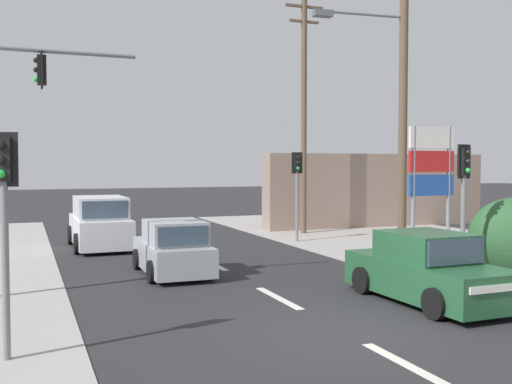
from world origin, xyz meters
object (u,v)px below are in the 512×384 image
Objects in this scene: pedestal_signal_right_kerb at (464,191)px; traffic_signal_mast at (1,131)px; shopping_plaza_sign at (431,167)px; hatchback_kerbside_parked at (173,249)px; pedestal_signal_left_kerb at (4,206)px; suv_oncoming_near at (100,224)px; pedestal_signal_far_median at (297,181)px; utility_pole_background_right at (304,110)px; sedan_oncoming_mid at (427,271)px; utility_pole_midground_right at (399,82)px.

traffic_signal_mast is at bearing 164.42° from pedestal_signal_right_kerb.
hatchback_kerbside_parked is (-11.33, -3.43, -2.28)m from shopping_plaza_sign.
pedestal_signal_right_kerb is 0.77× the size of shopping_plaza_sign.
traffic_signal_mast is 16.42m from shopping_plaza_sign.
pedestal_signal_left_kerb reaches higher than suv_oncoming_near.
traffic_signal_mast reaches higher than pedestal_signal_right_kerb.
traffic_signal_mast reaches higher than pedestal_signal_left_kerb.
traffic_signal_mast is at bearing -147.73° from pedestal_signal_far_median.
traffic_signal_mast is 11.07m from pedestal_signal_right_kerb.
utility_pole_background_right is 14.31m from sedan_oncoming_mid.
traffic_signal_mast is at bearing -142.70° from utility_pole_background_right.
utility_pole_midground_right is 8.90m from utility_pole_background_right.
pedestal_signal_right_kerb is (-0.39, -3.32, -3.12)m from utility_pole_midground_right.
pedestal_signal_far_median is at bearing 160.70° from shopping_plaza_sign.
shopping_plaza_sign is (4.68, 4.52, -2.56)m from utility_pole_midground_right.
pedestal_signal_right_kerb is 13.15m from suv_oncoming_near.
pedestal_signal_left_kerb is 7.73m from hatchback_kerbside_parked.
utility_pole_midground_right is 12.38m from pedestal_signal_left_kerb.
pedestal_signal_far_median is (10.57, 6.68, -1.42)m from traffic_signal_mast.
shopping_plaza_sign is 1.08× the size of sedan_oncoming_mid.
utility_pole_midground_right is at bearing 25.75° from pedestal_signal_left_kerb.
pedestal_signal_right_kerb is at bearing 10.26° from pedestal_signal_left_kerb.
sedan_oncoming_mid is at bearing -104.09° from utility_pole_background_right.
utility_pole_background_right is at bearing 75.91° from sedan_oncoming_mid.
pedestal_signal_right_kerb is (10.57, -2.95, -1.42)m from traffic_signal_mast.
utility_pole_midground_right is at bearing -43.02° from suv_oncoming_near.
pedestal_signal_right_kerb is 0.97× the size of hatchback_kerbside_parked.
pedestal_signal_left_kerb is at bearing -147.83° from shopping_plaza_sign.
utility_pole_midground_right is at bearing -9.36° from hatchback_kerbside_parked.
shopping_plaza_sign is 13.06m from suv_oncoming_near.
sedan_oncoming_mid is at bearing -50.04° from hatchback_kerbside_parked.
traffic_signal_mast is at bearing -178.05° from utility_pole_midground_right.
pedestal_signal_right_kerb is 9.62m from pedestal_signal_far_median.
utility_pole_background_right is at bearing 9.21° from suv_oncoming_near.
pedestal_signal_right_kerb is 0.83× the size of sedan_oncoming_mid.
utility_pole_background_right reaches higher than traffic_signal_mast.
utility_pole_midground_right is at bearing -135.98° from shopping_plaza_sign.
utility_pole_background_right reaches higher than pedestal_signal_far_median.
sedan_oncoming_mid is 1.17× the size of hatchback_kerbside_parked.
traffic_signal_mast reaches higher than hatchback_kerbside_parked.
pedestal_signal_left_kerb is 1.00× the size of pedestal_signal_far_median.
sedan_oncoming_mid is at bearing -23.78° from traffic_signal_mast.
suv_oncoming_near is at bearing 68.38° from traffic_signal_mast.
pedestal_signal_far_median is (-0.39, 6.30, -3.12)m from utility_pole_midground_right.
shopping_plaza_sign is at bearing 52.03° from sedan_oncoming_mid.
traffic_signal_mast is at bearing -111.62° from suv_oncoming_near.
suv_oncoming_near is (-1.25, 6.27, 0.18)m from hatchback_kerbside_parked.
pedestal_signal_right_kerb is at bearing -35.25° from hatchback_kerbside_parked.
utility_pole_background_right is 18.66m from pedestal_signal_left_kerb.
sedan_oncoming_mid is at bearing -99.54° from pedestal_signal_far_median.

